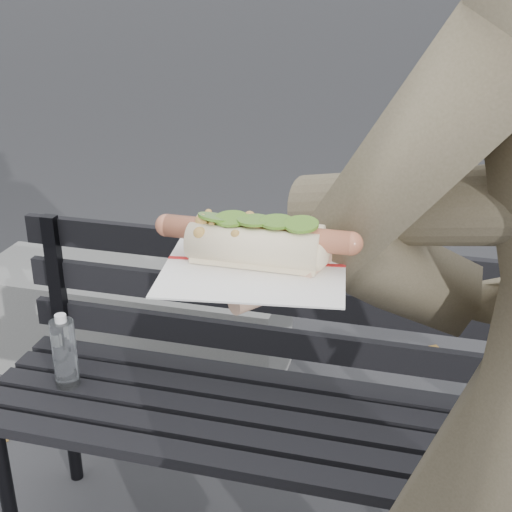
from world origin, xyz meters
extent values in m
cylinder|color=black|center=(-0.76, 0.58, 0.23)|extent=(0.04, 0.04, 0.45)
cylinder|color=black|center=(-0.76, 0.92, 0.23)|extent=(0.04, 0.04, 0.45)
cube|color=black|center=(-0.09, 0.57, 0.47)|extent=(1.50, 0.07, 0.03)
cube|color=black|center=(-0.09, 0.66, 0.47)|extent=(1.50, 0.07, 0.03)
cube|color=black|center=(-0.09, 0.75, 0.47)|extent=(1.50, 0.07, 0.03)
cube|color=black|center=(-0.09, 0.84, 0.47)|extent=(1.50, 0.07, 0.03)
cube|color=black|center=(-0.09, 0.93, 0.47)|extent=(1.50, 0.07, 0.03)
cube|color=black|center=(-0.76, 0.94, 0.67)|extent=(0.04, 0.03, 0.42)
cube|color=black|center=(-0.09, 0.96, 0.57)|extent=(1.50, 0.02, 0.08)
cube|color=black|center=(-0.09, 0.96, 0.70)|extent=(1.50, 0.02, 0.08)
cube|color=black|center=(-0.09, 0.96, 0.83)|extent=(1.50, 0.02, 0.08)
cylinder|color=white|center=(-0.64, 0.75, 0.57)|extent=(0.06, 0.06, 0.19)
cylinder|color=white|center=(-0.64, 0.75, 0.68)|extent=(0.03, 0.03, 0.02)
cube|color=slate|center=(-0.84, 1.58, 0.20)|extent=(1.20, 0.40, 0.40)
cylinder|color=brown|center=(0.34, 0.10, 1.30)|extent=(0.51, 0.23, 0.19)
cylinder|color=#D8A384|center=(0.12, 0.00, 1.23)|extent=(0.09, 0.08, 0.07)
ellipsoid|color=#D8A384|center=(0.08, -0.01, 1.23)|extent=(0.10, 0.12, 0.03)
cylinder|color=#D8A384|center=(0.03, -0.04, 1.23)|extent=(0.06, 0.02, 0.02)
cylinder|color=#D8A384|center=(0.03, -0.02, 1.23)|extent=(0.06, 0.02, 0.02)
cylinder|color=#D8A384|center=(0.03, 0.00, 1.23)|extent=(0.06, 0.02, 0.02)
cylinder|color=#D8A384|center=(0.03, 0.02, 1.23)|extent=(0.06, 0.02, 0.02)
cylinder|color=#D8A384|center=(0.09, -0.06, 1.23)|extent=(0.04, 0.05, 0.02)
cube|color=white|center=(0.08, -0.01, 1.24)|extent=(0.21, 0.21, 0.00)
cube|color=#B21E1E|center=(0.08, -0.01, 1.25)|extent=(0.19, 0.03, 0.00)
cylinder|color=#B86646|center=(0.08, -0.01, 1.28)|extent=(0.20, 0.03, 0.02)
sphere|color=#B86646|center=(-0.02, -0.01, 1.28)|extent=(0.03, 0.03, 0.02)
sphere|color=#B86646|center=(0.18, -0.01, 1.28)|extent=(0.03, 0.03, 0.02)
sphere|color=#9E6B2D|center=(0.07, 0.02, 1.29)|extent=(0.01, 0.01, 0.01)
sphere|color=#9E6B2D|center=(0.09, 0.00, 1.29)|extent=(0.01, 0.01, 0.01)
sphere|color=#9E6B2D|center=(0.02, 0.01, 1.29)|extent=(0.01, 0.01, 0.01)
sphere|color=#9E6B2D|center=(0.09, 0.00, 1.28)|extent=(0.01, 0.01, 0.01)
sphere|color=#9E6B2D|center=(0.06, 0.01, 1.28)|extent=(0.01, 0.01, 0.01)
sphere|color=#9E6B2D|center=(0.02, -0.03, 1.28)|extent=(0.01, 0.01, 0.01)
sphere|color=#9E6B2D|center=(0.11, 0.00, 1.28)|extent=(0.01, 0.01, 0.01)
sphere|color=#9E6B2D|center=(0.03, -0.03, 1.28)|extent=(0.01, 0.01, 0.01)
sphere|color=#9E6B2D|center=(0.07, -0.03, 1.28)|extent=(0.01, 0.01, 0.01)
sphere|color=#9E6B2D|center=(0.11, 0.00, 1.28)|extent=(0.01, 0.01, 0.01)
sphere|color=#9E6B2D|center=(0.03, 0.01, 1.29)|extent=(0.01, 0.01, 0.01)
sphere|color=#9E6B2D|center=(0.04, -0.02, 1.29)|extent=(0.01, 0.01, 0.01)
sphere|color=#9E6B2D|center=(0.02, 0.01, 1.28)|extent=(0.01, 0.01, 0.01)
sphere|color=#9E6B2D|center=(0.05, 0.00, 1.29)|extent=(0.01, 0.01, 0.01)
sphere|color=#9E6B2D|center=(0.10, 0.00, 1.28)|extent=(0.01, 0.01, 0.01)
sphere|color=#9E6B2D|center=(0.06, 0.00, 1.28)|extent=(0.01, 0.01, 0.01)
sphere|color=#9E6B2D|center=(0.13, -0.01, 1.29)|extent=(0.01, 0.01, 0.01)
sphere|color=#9E6B2D|center=(0.10, 0.01, 1.29)|extent=(0.01, 0.01, 0.01)
sphere|color=#9E6B2D|center=(0.11, 0.01, 1.28)|extent=(0.01, 0.01, 0.01)
sphere|color=#9E6B2D|center=(0.11, 0.00, 1.28)|extent=(0.01, 0.01, 0.01)
sphere|color=#9E6B2D|center=(0.12, 0.00, 1.28)|extent=(0.01, 0.01, 0.01)
sphere|color=#9E6B2D|center=(0.08, 0.00, 1.29)|extent=(0.01, 0.01, 0.01)
sphere|color=#9E6B2D|center=(0.02, -0.01, 1.29)|extent=(0.01, 0.01, 0.01)
sphere|color=#9E6B2D|center=(0.09, 0.00, 1.28)|extent=(0.01, 0.01, 0.01)
cylinder|color=#4D7F22|center=(0.04, -0.01, 1.29)|extent=(0.04, 0.04, 0.01)
cylinder|color=#4D7F22|center=(0.06, -0.01, 1.29)|extent=(0.04, 0.04, 0.01)
cylinder|color=#4D7F22|center=(0.08, -0.01, 1.29)|extent=(0.04, 0.04, 0.00)
cylinder|color=#4D7F22|center=(0.10, -0.01, 1.29)|extent=(0.04, 0.04, 0.00)
cylinder|color=#4D7F22|center=(0.13, -0.01, 1.29)|extent=(0.04, 0.04, 0.01)
cube|color=brown|center=(-1.10, 1.02, 0.00)|extent=(0.07, 0.07, 0.00)
cube|color=brown|center=(-0.92, 2.19, 0.00)|extent=(0.03, 0.04, 0.00)
cube|color=brown|center=(0.31, 2.01, 0.00)|extent=(0.10, 0.09, 0.00)
camera|label=1|loc=(0.26, -0.68, 1.55)|focal=50.00mm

